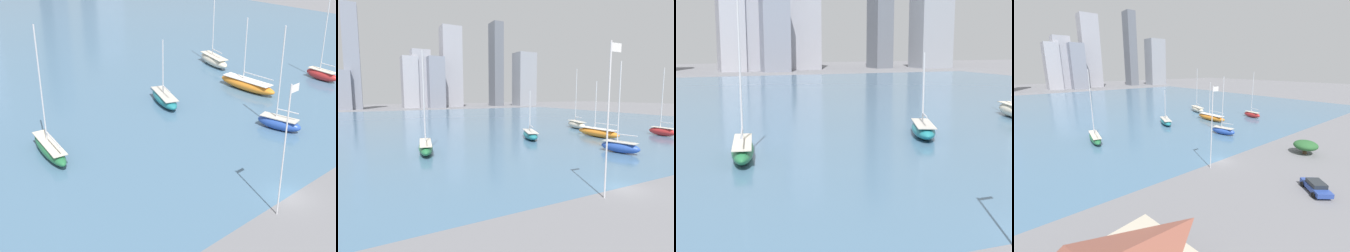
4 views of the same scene
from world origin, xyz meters
TOP-DOWN VIEW (x-y plane):
  - ground_plane at (0.00, 0.00)m, footprint 500.00×500.00m
  - flag_pole at (-3.32, -1.00)m, footprint 1.24×0.14m
  - sailboat_blue at (12.73, 10.49)m, footprint 3.26×6.30m
  - sailboat_red at (34.96, 17.72)m, footprint 2.24×6.23m
  - sailboat_green at (-13.47, 24.13)m, footprint 3.61×9.71m
  - sailboat_teal at (7.57, 27.51)m, footprint 5.62×8.97m
  - sailboat_cream at (27.39, 35.89)m, footprint 4.98×9.19m
  - sailboat_orange at (21.38, 22.98)m, footprint 2.51×10.73m

SIDE VIEW (x-z plane):
  - ground_plane at x=0.00m, z-range 0.00..0.00m
  - sailboat_teal at x=7.57m, z-range -3.94..5.64m
  - sailboat_green at x=-13.47m, z-range -6.73..8.64m
  - sailboat_orange at x=21.38m, z-range -4.81..6.75m
  - sailboat_blue at x=12.73m, z-range -5.85..7.86m
  - sailboat_cream at x=27.39m, z-range -6.68..8.80m
  - sailboat_red at x=34.96m, z-range -6.15..8.28m
  - flag_pole at x=-3.32m, z-range 0.50..13.56m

